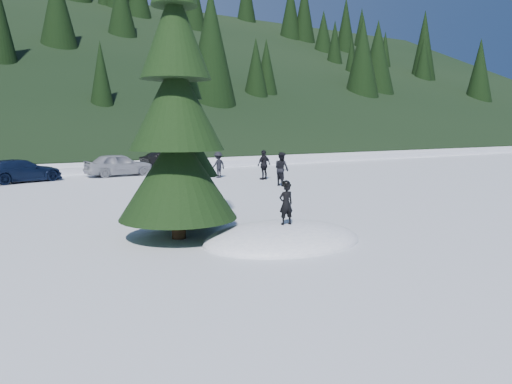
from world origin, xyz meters
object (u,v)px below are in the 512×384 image
spruce_tall (176,116)px  car_3 (21,171)px  car_5 (171,161)px  spruce_short (189,158)px  child_skier (286,204)px  adult_1 (264,165)px  car_4 (119,165)px  adult_0 (282,169)px  adult_2 (218,165)px

spruce_tall → car_3: spruce_tall is taller
car_5 → spruce_short: bearing=151.9°
spruce_short → car_5: size_ratio=1.29×
spruce_tall → spruce_short: spruce_tall is taller
child_skier → adult_1: 15.65m
car_4 → child_skier: bearing=172.9°
adult_0 → car_5: bearing=3.5°
adult_2 → car_4: 6.30m
adult_1 → car_5: bearing=-89.7°
adult_2 → adult_0: bearing=83.2°
adult_1 → adult_2: (-1.71, 2.34, -0.08)m
spruce_tall → car_4: size_ratio=2.09×
spruce_tall → adult_2: spruce_tall is taller
adult_2 → car_4: bearing=-58.1°
child_skier → car_3: child_skier is taller
car_4 → spruce_tall: bearing=165.5°
spruce_short → adult_2: bearing=58.0°
adult_2 → adult_1: bearing=110.6°
adult_1 → child_skier: bearing=45.1°
adult_0 → adult_2: (-0.82, 5.33, -0.10)m
spruce_tall → adult_0: spruce_tall is taller
child_skier → adult_1: adult_1 is taller
adult_2 → car_4: (-4.64, 4.26, -0.07)m
adult_1 → car_5: adult_1 is taller
spruce_short → adult_0: bearing=39.4°
adult_0 → car_3: size_ratio=0.40×
child_skier → car_3: size_ratio=0.25×
adult_0 → spruce_tall: bearing=129.1°
car_4 → car_5: size_ratio=0.99×
child_skier → adult_0: 12.66m
adult_0 → car_5: adult_0 is taller
spruce_tall → car_3: 17.69m
spruce_short → car_4: bearing=79.6°
adult_0 → adult_1: size_ratio=1.02×
spruce_short → adult_0: 11.05m
adult_0 → car_5: 11.63m
spruce_tall → adult_1: size_ratio=5.04×
adult_2 → car_5: adult_2 is taller
spruce_short → car_3: (-2.57, 16.01, -1.47)m
adult_2 → car_5: size_ratio=0.37×
car_4 → adult_2: bearing=-134.4°
child_skier → adult_0: (7.30, 10.34, -0.16)m
spruce_tall → child_skier: size_ratio=7.81×
adult_0 → adult_2: 5.39m
spruce_tall → child_skier: bearing=-42.2°
spruce_tall → car_3: size_ratio=1.97×
adult_1 → car_4: size_ratio=0.42×
child_skier → car_5: child_skier is taller
spruce_short → adult_1: size_ratio=3.15×
car_4 → car_5: (4.27, 1.98, -0.02)m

